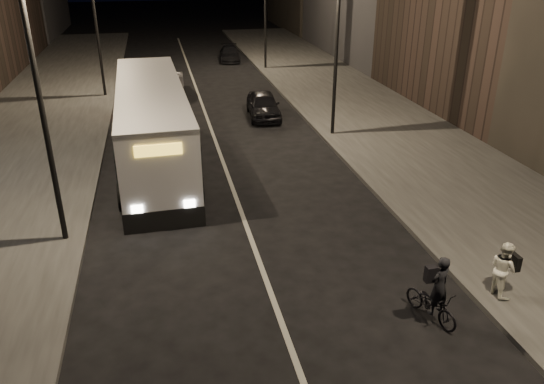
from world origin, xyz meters
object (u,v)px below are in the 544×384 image
streetlight_right_mid (332,21)px  car_mid (171,83)px  cyclist_on_bicycle (434,299)px  car_far (230,54)px  pedestrian_woman (503,269)px  city_bus (152,122)px  streetlight_left_near (45,67)px  streetlight_left_far (98,5)px  car_near (263,105)px

streetlight_right_mid → car_mid: (-6.97, 9.80, -4.65)m
cyclist_on_bicycle → car_far: (-0.10, 33.83, -0.06)m
pedestrian_woman → city_bus: bearing=34.2°
streetlight_left_near → cyclist_on_bicycle: size_ratio=4.39×
streetlight_right_mid → cyclist_on_bicycle: 14.72m
streetlight_right_mid → car_far: bearing=95.3°
streetlight_left_far → cyclist_on_bicycle: (8.91, -23.83, -4.75)m
streetlight_right_mid → car_far: size_ratio=2.10×
cyclist_on_bicycle → car_far: size_ratio=0.48×
city_bus → car_far: bearing=72.2°
cyclist_on_bicycle → streetlight_left_far: bearing=92.0°
city_bus → car_near: (5.75, 5.62, -1.12)m
streetlight_left_near → cyclist_on_bicycle: (8.91, -5.83, -4.75)m
pedestrian_woman → car_mid: (-7.30, 23.21, -0.19)m
city_bus → car_far: 22.69m
streetlight_left_far → car_mid: streetlight_left_far is taller
streetlight_left_far → car_mid: 5.94m
car_near → car_mid: car_mid is taller
cyclist_on_bicycle → car_near: cyclist_on_bicycle is taller
pedestrian_woman → car_near: (-2.69, 17.25, -0.23)m
cyclist_on_bicycle → car_far: bearing=71.7°
car_near → car_mid: size_ratio=0.92×
city_bus → streetlight_left_near: bearing=-114.2°
cyclist_on_bicycle → car_near: (-0.60, 17.67, 0.06)m
car_mid → car_far: car_mid is taller
cyclist_on_bicycle → car_far: 33.83m
car_far → car_near: bearing=-86.3°
streetlight_left_near → car_far: size_ratio=2.10×
streetlight_left_far → car_far: streetlight_left_far is taller
pedestrian_woman → car_mid: size_ratio=0.35×
car_near → cyclist_on_bicycle: bearing=-83.9°
streetlight_right_mid → streetlight_left_near: bearing=-143.1°
car_far → cyclist_on_bicycle: bearing=-84.4°
streetlight_left_far → cyclist_on_bicycle: size_ratio=4.39×
city_bus → car_far: (6.25, 21.78, -1.23)m
car_near → car_mid: (-4.62, 5.96, 0.04)m
streetlight_right_mid → pedestrian_woman: bearing=-88.6°
pedestrian_woman → car_mid: pedestrian_woman is taller
streetlight_right_mid → city_bus: size_ratio=0.66×
streetlight_left_near → car_mid: 18.76m
cyclist_on_bicycle → streetlight_right_mid: bearing=64.3°
streetlight_left_far → cyclist_on_bicycle: bearing=-69.5°
streetlight_left_near → streetlight_left_far: (0.00, 18.00, 0.00)m
streetlight_left_near → car_mid: size_ratio=1.88×
pedestrian_woman → cyclist_on_bicycle: bearing=99.4°
pedestrian_woman → car_near: pedestrian_woman is taller
car_near → car_far: car_near is taller
car_far → pedestrian_woman: bearing=-80.8°
streetlight_left_near → car_far: (8.81, 28.00, -4.80)m
streetlight_left_near → streetlight_left_far: bearing=90.0°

